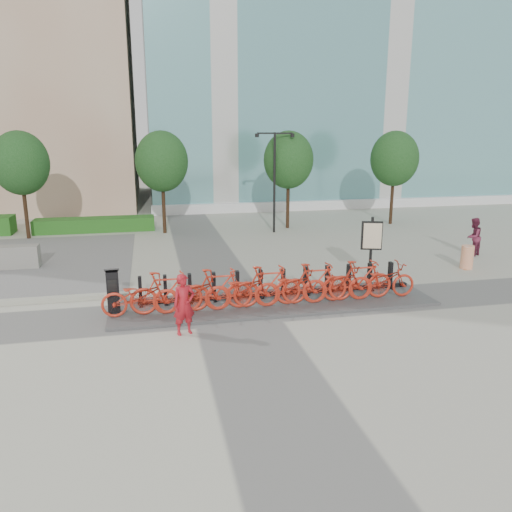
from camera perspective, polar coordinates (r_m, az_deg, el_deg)
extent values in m
plane|color=#9D9C8E|center=(14.50, -2.63, -6.21)|extent=(120.00, 120.00, 0.00)
cube|color=#36727C|center=(43.21, 10.92, 23.05)|extent=(32.00, 16.00, 24.00)
cube|color=#135114|center=(27.18, -17.90, 3.44)|extent=(6.00, 1.20, 0.70)
cylinder|color=black|center=(26.31, -24.85, 5.03)|extent=(0.18, 0.18, 3.00)
ellipsoid|color=#0E3810|center=(26.12, -25.32, 9.58)|extent=(2.60, 2.60, 2.99)
cylinder|color=black|center=(25.68, -10.51, 5.90)|extent=(0.18, 0.18, 3.00)
ellipsoid|color=#0E3810|center=(25.48, -10.72, 10.58)|extent=(2.60, 2.60, 2.99)
cylinder|color=black|center=(26.67, 3.66, 6.40)|extent=(0.18, 0.18, 3.00)
ellipsoid|color=#0E3810|center=(26.47, 3.73, 10.91)|extent=(2.60, 2.60, 2.99)
cylinder|color=black|center=(28.88, 15.27, 6.52)|extent=(0.18, 0.18, 3.00)
ellipsoid|color=#0E3810|center=(28.70, 15.54, 10.67)|extent=(2.60, 2.60, 2.99)
cylinder|color=black|center=(25.34, 2.12, 8.29)|extent=(0.12, 0.12, 5.00)
cube|color=black|center=(25.10, 1.14, 13.85)|extent=(0.90, 0.08, 0.08)
cube|color=black|center=(25.33, 3.18, 13.83)|extent=(0.90, 0.08, 0.08)
cylinder|color=black|center=(25.01, 0.11, 13.62)|extent=(0.20, 0.20, 0.18)
cylinder|color=black|center=(25.45, 4.19, 13.59)|extent=(0.20, 0.20, 0.18)
cube|color=#4A4A4A|center=(15.02, 2.09, -5.32)|extent=(9.60, 2.40, 0.08)
imported|color=red|center=(14.08, -13.14, -4.50)|extent=(2.08, 0.72, 1.09)
imported|color=red|center=(14.06, -10.22, -4.12)|extent=(2.02, 0.57, 1.21)
imported|color=red|center=(14.12, -7.28, -4.19)|extent=(2.08, 0.72, 1.09)
imported|color=red|center=(14.17, -4.38, -3.79)|extent=(2.02, 0.57, 1.21)
imported|color=red|center=(14.30, -1.51, -3.85)|extent=(2.08, 0.72, 1.09)
imported|color=red|center=(14.42, 1.30, -3.43)|extent=(2.02, 0.57, 1.21)
imported|color=red|center=(14.62, 4.05, -3.47)|extent=(2.08, 0.72, 1.09)
imported|color=red|center=(14.81, 6.74, -3.06)|extent=(2.02, 0.57, 1.21)
imported|color=red|center=(15.07, 9.32, -3.09)|extent=(2.08, 0.72, 1.09)
imported|color=red|center=(15.33, 11.84, -2.68)|extent=(2.02, 0.57, 1.21)
imported|color=red|center=(15.64, 14.25, -2.71)|extent=(2.08, 0.72, 1.09)
cube|color=black|center=(14.49, -16.02, -3.95)|extent=(0.35, 0.30, 1.19)
cube|color=black|center=(14.32, -16.19, -1.53)|extent=(0.42, 0.36, 0.15)
cube|color=black|center=(14.28, -16.12, -3.25)|extent=(0.24, 0.03, 0.33)
imported|color=#A6151F|center=(12.73, -8.23, -5.50)|extent=(0.66, 0.52, 1.57)
imported|color=maroon|center=(22.48, 23.60, 2.01)|extent=(0.97, 0.91, 1.59)
cylinder|color=#E54E00|center=(20.34, 22.98, -0.11)|extent=(0.47, 0.47, 0.88)
cube|color=gray|center=(20.94, -26.47, -0.14)|extent=(2.21, 0.61, 0.85)
cylinder|color=black|center=(17.72, 13.01, 0.87)|extent=(0.10, 0.10, 2.19)
cube|color=black|center=(17.62, 13.09, 2.29)|extent=(0.71, 0.31, 1.00)
cube|color=beige|center=(17.57, 13.17, 2.25)|extent=(0.60, 0.20, 0.88)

